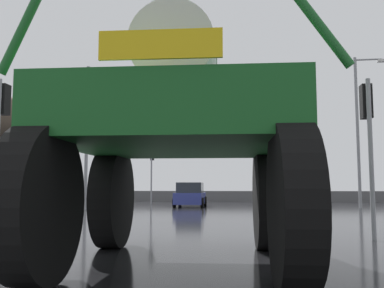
{
  "coord_description": "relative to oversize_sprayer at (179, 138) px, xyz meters",
  "views": [
    {
      "loc": [
        1.23,
        0.84,
        1.23
      ],
      "look_at": [
        0.03,
        10.4,
        2.2
      ],
      "focal_mm": 40.32,
      "sensor_mm": 36.0,
      "label": 1
    }
  ],
  "objects": [
    {
      "name": "ground_plane",
      "position": [
        -0.14,
        10.16,
        -2.04
      ],
      "size": [
        120.0,
        120.0,
        0.0
      ],
      "primitive_type": "plane",
      "color": "black"
    },
    {
      "name": "oversize_sprayer",
      "position": [
        0.0,
        0.0,
        0.0
      ],
      "size": [
        4.48,
        5.66,
        4.77
      ],
      "rotation": [
        0.0,
        0.0,
        1.61
      ],
      "color": "black",
      "rests_on": "ground"
    },
    {
      "name": "sedan_ahead",
      "position": [
        -2.45,
        20.43,
        -1.33
      ],
      "size": [
        1.97,
        4.14,
        1.52
      ],
      "rotation": [
        0.0,
        0.0,
        1.6
      ],
      "color": "navy",
      "rests_on": "ground"
    },
    {
      "name": "traffic_signal_near_left",
      "position": [
        -5.45,
        3.77,
        0.97
      ],
      "size": [
        0.24,
        0.54,
        4.13
      ],
      "color": "gray",
      "rests_on": "ground"
    },
    {
      "name": "traffic_signal_near_right",
      "position": [
        4.03,
        3.78,
        0.76
      ],
      "size": [
        0.24,
        0.54,
        3.84
      ],
      "color": "gray",
      "rests_on": "ground"
    },
    {
      "name": "traffic_signal_far_left",
      "position": [
        -5.7,
        23.68,
        0.96
      ],
      "size": [
        0.24,
        0.55,
        4.12
      ],
      "color": "gray",
      "rests_on": "ground"
    },
    {
      "name": "streetlight_far_left",
      "position": [
        -7.62,
        16.17,
        2.5
      ],
      "size": [
        2.25,
        0.24,
        8.11
      ],
      "color": "gray",
      "rests_on": "ground"
    },
    {
      "name": "streetlight_far_right",
      "position": [
        7.83,
        19.39,
        2.93
      ],
      "size": [
        1.88,
        0.24,
        9.03
      ],
      "color": "gray",
      "rests_on": "ground"
    },
    {
      "name": "bare_tree_left",
      "position": [
        -11.28,
        13.56,
        2.69
      ],
      "size": [
        2.61,
        2.61,
        5.91
      ],
      "color": "#473828",
      "rests_on": "ground"
    },
    {
      "name": "roadside_barrier",
      "position": [
        -0.14,
        29.92,
        -1.59
      ],
      "size": [
        29.91,
        0.24,
        0.9
      ],
      "primitive_type": "cube",
      "color": "#59595B",
      "rests_on": "ground"
    }
  ]
}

